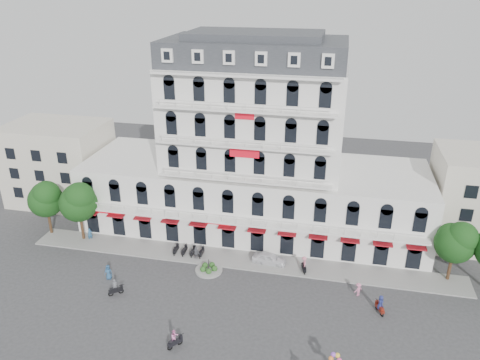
% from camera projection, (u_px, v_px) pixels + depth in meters
% --- Properties ---
extents(ground, '(120.00, 120.00, 0.00)m').
position_uv_depth(ground, '(221.00, 307.00, 48.82)').
color(ground, '#38383A').
rests_on(ground, ground).
extents(sidewalk, '(53.00, 4.00, 0.16)m').
position_uv_depth(sidewalk, '(239.00, 260.00, 56.85)').
color(sidewalk, gray).
rests_on(sidewalk, ground).
extents(main_building, '(45.00, 15.00, 25.80)m').
position_uv_depth(main_building, '(254.00, 158.00, 60.94)').
color(main_building, silver).
rests_on(main_building, ground).
extents(flank_building_west, '(14.00, 10.00, 12.00)m').
position_uv_depth(flank_building_west, '(60.00, 163.00, 70.11)').
color(flank_building_west, beige).
rests_on(flank_building_west, ground).
extents(traffic_island, '(3.20, 3.20, 1.60)m').
position_uv_depth(traffic_island, '(209.00, 269.00, 54.67)').
color(traffic_island, gray).
rests_on(traffic_island, ground).
extents(parked_scooter_row, '(4.40, 1.80, 1.10)m').
position_uv_depth(parked_scooter_row, '(189.00, 255.00, 57.92)').
color(parked_scooter_row, black).
rests_on(parked_scooter_row, ground).
extents(tree_west_outer, '(4.50, 4.48, 7.76)m').
position_uv_depth(tree_west_outer, '(46.00, 198.00, 60.61)').
color(tree_west_outer, '#382314').
rests_on(tree_west_outer, ground).
extents(tree_west_inner, '(4.76, 4.76, 8.25)m').
position_uv_depth(tree_west_inner, '(78.00, 201.00, 59.07)').
color(tree_west_inner, '#382314').
rests_on(tree_west_inner, ground).
extents(tree_east_inner, '(4.40, 4.37, 7.57)m').
position_uv_depth(tree_east_inner, '(456.00, 241.00, 51.03)').
color(tree_east_inner, '#382314').
rests_on(tree_east_inner, ground).
extents(parked_car, '(4.22, 1.93, 1.40)m').
position_uv_depth(parked_car, '(269.00, 258.00, 55.96)').
color(parked_car, white).
rests_on(parked_car, ground).
extents(rider_west, '(1.42, 1.20, 1.95)m').
position_uv_depth(rider_west, '(115.00, 288.00, 50.40)').
color(rider_west, black).
rests_on(rider_west, ground).
extents(rider_southwest, '(1.19, 1.42, 1.99)m').
position_uv_depth(rider_southwest, '(175.00, 339.00, 43.17)').
color(rider_southwest, black).
rests_on(rider_southwest, ground).
extents(rider_east, '(0.92, 1.61, 2.12)m').
position_uv_depth(rider_east, '(380.00, 304.00, 47.58)').
color(rider_east, maroon).
rests_on(rider_east, ground).
extents(rider_center, '(0.85, 1.67, 2.08)m').
position_uv_depth(rider_center, '(304.00, 264.00, 54.18)').
color(rider_center, black).
rests_on(rider_center, ground).
extents(pedestrian_left, '(0.96, 0.70, 1.80)m').
position_uv_depth(pedestrian_left, '(108.00, 272.00, 53.03)').
color(pedestrian_left, '#284F78').
rests_on(pedestrian_left, ground).
extents(pedestrian_mid, '(1.16, 0.75, 1.83)m').
position_uv_depth(pedestrian_mid, '(196.00, 253.00, 56.61)').
color(pedestrian_mid, '#5C5C64').
rests_on(pedestrian_mid, ground).
extents(pedestrian_right, '(1.14, 1.11, 1.56)m').
position_uv_depth(pedestrian_right, '(358.00, 289.00, 50.29)').
color(pedestrian_right, pink).
rests_on(pedestrian_right, ground).
extents(pedestrian_far, '(0.74, 0.72, 1.71)m').
position_uv_depth(pedestrian_far, '(90.00, 234.00, 60.84)').
color(pedestrian_far, '#2B5982').
rests_on(pedestrian_far, ground).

